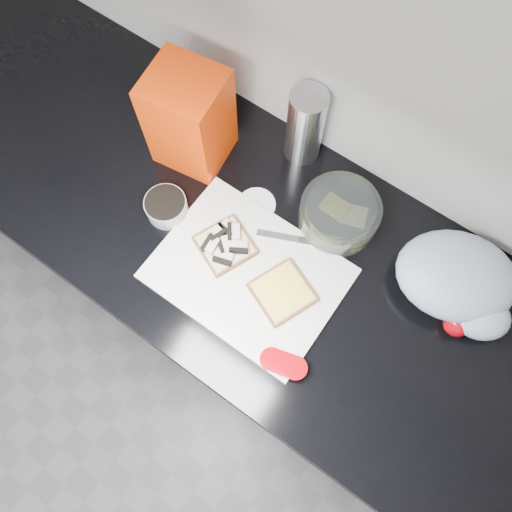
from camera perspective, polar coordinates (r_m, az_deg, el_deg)
The scene contains 14 objects.
base_cabinet at distance 1.56m, azimuth 4.90°, elevation -7.85°, with size 3.50×0.60×0.86m, color black.
countertop at distance 1.13m, azimuth 6.74°, elevation -2.88°, with size 3.50×0.64×0.04m, color black.
cutting_board at distance 1.10m, azimuth -0.91°, elevation -2.00°, with size 0.40×0.30×0.01m, color white.
bread_left at distance 1.10m, azimuth -3.53°, elevation 1.35°, with size 0.15×0.15×0.04m.
bread_right at distance 1.07m, azimuth 3.03°, elevation -4.16°, with size 0.15×0.15×0.02m.
tomato_slices at distance 1.04m, azimuth 3.14°, elevation -12.17°, with size 0.11×0.07×0.02m.
knife at distance 1.12m, azimuth 6.72°, elevation 1.58°, with size 0.20×0.10×0.01m.
seed_tub at distance 1.15m, azimuth -10.23°, elevation 5.62°, with size 0.10×0.10×0.05m.
tub_lid at distance 1.16m, azimuth 0.07°, elevation 5.88°, with size 0.09×0.09×0.01m, color white.
glass_bowl at distance 1.13m, azimuth 9.46°, elevation 4.73°, with size 0.18×0.18×0.07m.
bread_bag at distance 1.15m, azimuth -7.58°, elevation 15.27°, with size 0.16×0.15×0.25m, color red.
steel_canister at distance 1.16m, azimuth 5.63°, elevation 14.58°, with size 0.08×0.08×0.20m, color silver.
grocery_bag at distance 1.12m, azimuth 22.25°, elevation -2.72°, with size 0.32×0.29×0.11m.
whole_tomatoes at distance 1.12m, azimuth 21.95°, elevation -7.22°, with size 0.05×0.05×0.05m.
Camera 1 is at (0.09, 0.85, 1.95)m, focal length 35.00 mm.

